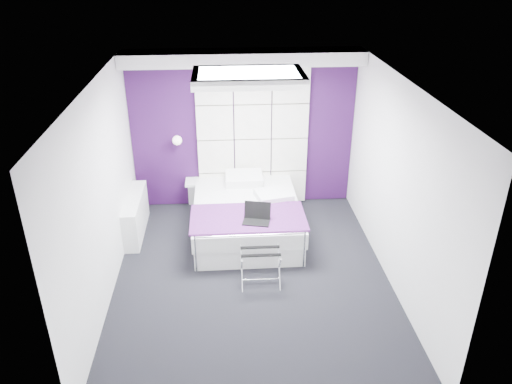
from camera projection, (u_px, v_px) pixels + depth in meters
floor at (252, 278)px, 6.65m from camera, size 4.40×4.40×0.00m
ceiling at (252, 85)px, 5.48m from camera, size 4.40×4.40×0.00m
wall_back at (243, 130)px, 8.03m from camera, size 3.60×0.00×3.60m
wall_left at (102, 195)px, 5.95m from camera, size 0.00×4.40×4.40m
wall_right at (397, 186)px, 6.18m from camera, size 0.00×4.40×4.40m
accent_wall at (243, 130)px, 8.02m from camera, size 3.58×0.02×2.58m
soffit at (243, 58)px, 7.27m from camera, size 3.58×0.50×0.20m
headboard at (253, 139)px, 8.04m from camera, size 1.80×0.08×2.30m
skylight at (248, 76)px, 6.04m from camera, size 1.36×0.86×0.12m
wall_lamp at (177, 139)px, 7.87m from camera, size 0.15×0.15×0.15m
radiator at (136, 215)px, 7.56m from camera, size 0.22×1.20×0.60m
bed at (246, 216)px, 7.55m from camera, size 1.62×1.95×0.69m
nightstand at (198, 182)px, 8.18m from camera, size 0.40×0.31×0.04m
luggage_rack at (260, 267)px, 6.44m from camera, size 0.51×0.37×0.50m
laptop at (256, 216)px, 6.89m from camera, size 0.37×0.26×0.26m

